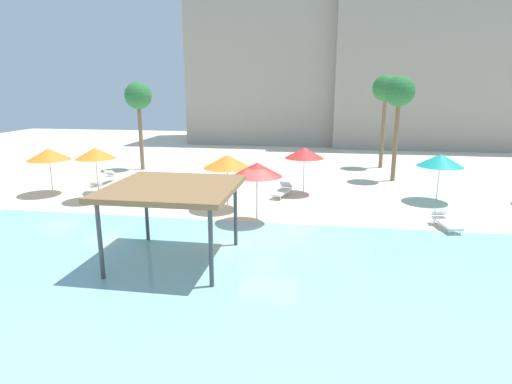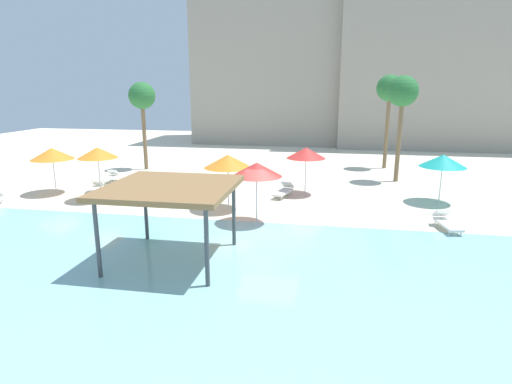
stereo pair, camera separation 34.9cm
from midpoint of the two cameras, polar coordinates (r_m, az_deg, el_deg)
The scene contains 19 objects.
ground_plane at distance 17.64m, azimuth 1.16°, elevation -5.76°, with size 80.00×80.00×0.00m, color beige.
lagoon_water at distance 12.87m, azimuth -2.21°, elevation -13.45°, with size 44.00×13.50×0.04m, color #8CC6CC.
shade_pavilion at distance 14.63m, azimuth -11.75°, elevation 0.23°, with size 4.24×4.24×2.72m.
beach_umbrella_teal_0 at distance 24.07m, azimuth 23.04°, elevation 3.93°, with size 2.34×2.34×2.55m.
beach_umbrella_red_2 at distance 23.99m, azimuth 6.06°, elevation 5.23°, with size 2.18×2.18×2.65m.
beach_umbrella_red_3 at distance 18.56m, azimuth -0.42°, elevation 3.03°, with size 2.22×2.22×2.74m.
beach_umbrella_orange_4 at distance 26.50m, azimuth -26.30°, elevation 4.54°, with size 2.34×2.34×2.61m.
beach_umbrella_orange_5 at distance 20.80m, azimuth -4.35°, elevation 4.11°, with size 2.34×2.34×2.73m.
beach_umbrella_orange_6 at distance 23.91m, azimuth -21.08°, elevation 4.86°, with size 2.08×2.08×2.85m.
lounge_chair_1 at distance 23.30m, azimuth -6.47°, elevation -0.10°, with size 1.34×1.97×0.74m.
lounge_chair_2 at distance 25.82m, azimuth -21.36°, elevation 0.40°, with size 1.09×1.99×0.74m.
lounge_chair_3 at distance 23.73m, azimuth 3.12°, elevation 0.23°, with size 1.07×1.99×0.74m.
lounge_chair_4 at distance 28.67m, azimuth -19.77°, elevation 1.80°, with size 0.66×1.91×0.74m.
lounge_chair_6 at distance 20.02m, azimuth 23.52°, elevation -3.54°, with size 0.92×1.97×0.74m.
palm_tree_0 at distance 32.98m, azimuth 16.63°, elevation 12.85°, with size 1.90×1.90×6.79m.
palm_tree_1 at distance 28.42m, azimuth 18.24°, elevation 12.35°, with size 1.90×1.90×6.62m.
palm_tree_2 at distance 32.10m, azimuth -15.75°, elevation 12.02°, with size 1.90×1.90×6.27m.
hotel_block_0 at distance 48.75m, azimuth 2.74°, elevation 17.46°, with size 18.00×10.17×17.95m, color #9E9384.
hotel_block_1 at distance 47.68m, azimuth 24.62°, elevation 16.52°, with size 22.52×8.13×18.23m, color #9E9384.
Camera 1 is at (2.13, -16.48, 5.93)m, focal length 29.95 mm.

